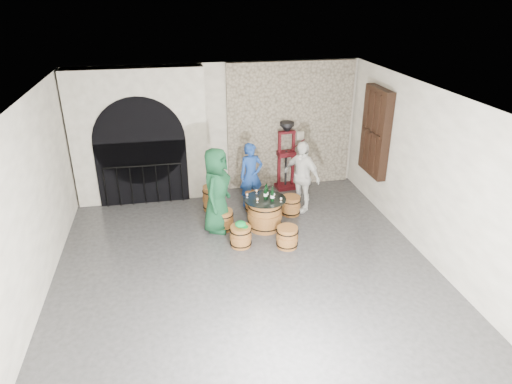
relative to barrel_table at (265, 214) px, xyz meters
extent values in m
plane|color=#303032|center=(-0.67, -1.68, -0.35)|extent=(8.00, 8.00, 0.00)
plane|color=silver|center=(-0.67, 2.32, 1.25)|extent=(8.00, 0.00, 8.00)
plane|color=silver|center=(-0.67, -5.68, 1.25)|extent=(8.00, 0.00, 8.00)
plane|color=silver|center=(-4.17, -1.68, 1.25)|extent=(0.00, 8.00, 8.00)
plane|color=silver|center=(2.83, -1.68, 1.25)|extent=(0.00, 8.00, 8.00)
plane|color=beige|center=(-0.67, -1.68, 2.85)|extent=(8.00, 8.00, 0.00)
cube|color=gray|center=(1.13, 2.26, 1.25)|extent=(3.20, 0.12, 3.18)
cube|color=silver|center=(-2.57, 2.07, 1.25)|extent=(3.10, 0.50, 3.18)
cube|color=black|center=(-2.57, 1.80, 0.43)|extent=(2.10, 0.03, 1.55)
cylinder|color=black|center=(-2.57, 1.80, 1.20)|extent=(2.10, 0.03, 2.10)
cylinder|color=black|center=(-2.57, 1.74, 0.63)|extent=(1.79, 0.04, 0.04)
cylinder|color=black|center=(-3.46, 1.74, 0.14)|extent=(0.02, 0.02, 0.98)
cylinder|color=black|center=(-3.17, 1.74, 0.14)|extent=(0.02, 0.02, 0.98)
cylinder|color=black|center=(-2.87, 1.74, 0.14)|extent=(0.02, 0.02, 0.98)
cylinder|color=black|center=(-2.57, 1.74, 0.14)|extent=(0.02, 0.02, 0.98)
cylinder|color=black|center=(-2.27, 1.74, 0.14)|extent=(0.02, 0.02, 0.98)
cylinder|color=black|center=(-1.98, 1.74, 0.14)|extent=(0.02, 0.02, 0.98)
cylinder|color=black|center=(-1.68, 1.74, 0.14)|extent=(0.02, 0.02, 0.98)
cube|color=black|center=(2.72, 0.72, 1.45)|extent=(0.20, 1.10, 2.00)
cube|color=black|center=(2.67, 0.72, 1.45)|extent=(0.06, 0.88, 1.76)
cube|color=black|center=(2.70, 0.72, 1.45)|extent=(0.22, 0.92, 0.06)
cube|color=black|center=(2.70, 0.43, 1.45)|extent=(0.22, 0.06, 1.80)
cube|color=black|center=(2.70, 0.72, 1.45)|extent=(0.22, 0.06, 1.80)
cube|color=black|center=(2.70, 1.01, 1.45)|extent=(0.22, 0.06, 1.80)
cylinder|color=brown|center=(0.00, 0.00, -0.02)|extent=(0.70, 0.70, 0.66)
cylinder|color=brown|center=(0.00, 0.00, -0.02)|extent=(0.74, 0.74, 0.15)
torus|color=black|center=(0.00, 0.00, -0.24)|extent=(0.75, 0.75, 0.02)
torus|color=black|center=(0.00, 0.00, 0.21)|extent=(0.75, 0.75, 0.02)
cylinder|color=brown|center=(0.00, 0.00, 0.32)|extent=(0.71, 0.71, 0.02)
cylinder|color=black|center=(0.00, 0.00, 0.35)|extent=(0.90, 0.90, 0.01)
cylinder|color=brown|center=(-0.89, 0.13, -0.14)|extent=(0.41, 0.41, 0.42)
cylinder|color=brown|center=(-0.89, 0.13, -0.14)|extent=(0.44, 0.44, 0.09)
torus|color=black|center=(-0.89, 0.13, -0.28)|extent=(0.45, 0.45, 0.02)
torus|color=black|center=(-0.89, 0.13, 0.01)|extent=(0.45, 0.45, 0.02)
cylinder|color=brown|center=(-0.89, 0.13, 0.08)|extent=(0.42, 0.42, 0.02)
cylinder|color=brown|center=(-0.06, 0.90, -0.14)|extent=(0.41, 0.41, 0.42)
cylinder|color=brown|center=(-0.06, 0.90, -0.14)|extent=(0.44, 0.44, 0.09)
torus|color=black|center=(-0.06, 0.90, -0.28)|extent=(0.45, 0.45, 0.02)
torus|color=black|center=(-0.06, 0.90, 0.01)|extent=(0.45, 0.45, 0.02)
cylinder|color=brown|center=(-0.06, 0.90, 0.08)|extent=(0.42, 0.42, 0.02)
cylinder|color=brown|center=(0.73, 0.53, -0.14)|extent=(0.41, 0.41, 0.42)
cylinder|color=brown|center=(0.73, 0.53, -0.14)|extent=(0.44, 0.44, 0.09)
torus|color=black|center=(0.73, 0.53, -0.28)|extent=(0.45, 0.45, 0.02)
torus|color=black|center=(0.73, 0.53, 0.01)|extent=(0.45, 0.45, 0.02)
cylinder|color=brown|center=(0.73, 0.53, 0.08)|extent=(0.42, 0.42, 0.02)
cylinder|color=brown|center=(0.28, -0.86, -0.14)|extent=(0.41, 0.41, 0.42)
cylinder|color=brown|center=(0.28, -0.86, -0.14)|extent=(0.44, 0.44, 0.09)
torus|color=black|center=(0.28, -0.86, -0.28)|extent=(0.45, 0.45, 0.02)
torus|color=black|center=(0.28, -0.86, 0.01)|extent=(0.45, 0.45, 0.02)
cylinder|color=brown|center=(0.28, -0.86, 0.08)|extent=(0.42, 0.42, 0.02)
cylinder|color=brown|center=(-0.64, -0.64, -0.14)|extent=(0.41, 0.41, 0.42)
cylinder|color=brown|center=(-0.64, -0.64, -0.14)|extent=(0.44, 0.44, 0.09)
torus|color=black|center=(-0.64, -0.64, -0.28)|extent=(0.45, 0.45, 0.02)
torus|color=black|center=(-0.64, -0.64, 0.01)|extent=(0.45, 0.45, 0.02)
cylinder|color=brown|center=(-0.64, -0.64, 0.08)|extent=(0.42, 0.42, 0.02)
ellipsoid|color=#0B7C2D|center=(-0.64, -0.64, 0.15)|extent=(0.22, 0.22, 0.12)
cylinder|color=#0B7C2D|center=(-0.56, -0.67, 0.10)|extent=(0.14, 0.14, 0.01)
imported|color=#124225|center=(-1.01, 0.14, 0.58)|extent=(0.92, 1.07, 1.85)
imported|color=navy|center=(-0.08, 1.16, 0.43)|extent=(0.62, 0.46, 1.55)
imported|color=white|center=(1.02, 0.74, 0.49)|extent=(0.91, 1.03, 1.68)
cylinder|color=black|center=(0.01, -0.01, 0.47)|extent=(0.07, 0.07, 0.22)
cylinder|color=white|center=(0.01, -0.01, 0.46)|extent=(0.08, 0.08, 0.06)
cone|color=black|center=(0.01, -0.01, 0.59)|extent=(0.07, 0.07, 0.05)
cylinder|color=black|center=(0.01, -0.01, 0.65)|extent=(0.03, 0.03, 0.07)
cylinder|color=black|center=(0.13, -0.14, 0.47)|extent=(0.07, 0.07, 0.22)
cylinder|color=white|center=(0.13, -0.14, 0.46)|extent=(0.08, 0.08, 0.06)
cone|color=black|center=(0.13, -0.14, 0.59)|extent=(0.07, 0.07, 0.05)
cylinder|color=black|center=(0.13, -0.14, 0.65)|extent=(0.03, 0.03, 0.07)
cylinder|color=black|center=(0.05, 0.06, 0.47)|extent=(0.07, 0.07, 0.22)
cylinder|color=white|center=(0.05, 0.06, 0.46)|extent=(0.08, 0.08, 0.06)
cone|color=black|center=(0.05, 0.06, 0.59)|extent=(0.07, 0.07, 0.05)
cylinder|color=black|center=(0.05, 0.06, 0.65)|extent=(0.03, 0.03, 0.07)
cylinder|color=brown|center=(-1.03, 1.12, -0.06)|extent=(0.41, 0.41, 0.57)
cylinder|color=brown|center=(-1.03, 1.12, -0.06)|extent=(0.43, 0.43, 0.13)
torus|color=black|center=(-1.03, 1.12, -0.26)|extent=(0.45, 0.45, 0.02)
torus|color=black|center=(-1.03, 1.12, 0.13)|extent=(0.45, 0.45, 0.02)
cylinder|color=brown|center=(-1.03, 1.12, 0.23)|extent=(0.41, 0.41, 0.02)
cube|color=#4C0C14|center=(0.98, 2.00, -0.30)|extent=(0.53, 0.44, 0.09)
cube|color=#4C0C14|center=(0.98, 2.00, 0.60)|extent=(0.47, 0.33, 0.11)
cube|color=#4C0C14|center=(0.98, 2.00, 1.16)|extent=(0.45, 0.16, 0.07)
cylinder|color=black|center=(0.98, 2.00, 0.21)|extent=(0.05, 0.05, 0.93)
cylinder|color=black|center=(0.98, 2.00, 1.38)|extent=(0.35, 0.35, 0.08)
cone|color=black|center=(0.98, 2.00, 1.27)|extent=(0.35, 0.35, 0.19)
cube|color=#4C0C14|center=(0.79, 1.97, 0.44)|extent=(0.07, 0.07, 1.49)
cube|color=#4C0C14|center=(1.16, 2.02, 0.44)|extent=(0.07, 0.07, 1.49)
cylinder|color=#4C0C14|center=(1.26, 1.99, 0.82)|extent=(0.40, 0.08, 0.29)
cube|color=silver|center=(1.38, 2.18, 1.00)|extent=(0.18, 0.10, 0.22)
camera|label=1|loc=(-1.88, -8.55, 4.50)|focal=32.00mm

